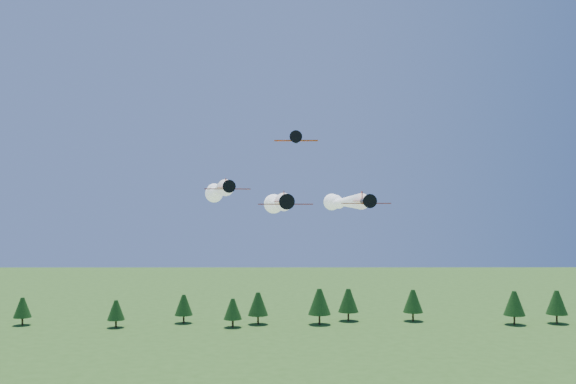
{
  "coord_description": "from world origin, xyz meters",
  "views": [
    {
      "loc": [
        -0.73,
        -96.81,
        38.62
      ],
      "look_at": [
        -0.5,
        0.0,
        40.58
      ],
      "focal_mm": 40.0,
      "sensor_mm": 36.0,
      "label": 1
    }
  ],
  "objects_px": {
    "plane_right": "(342,202)",
    "plane_slot": "(296,139)",
    "plane_lead": "(278,202)",
    "plane_left": "(217,191)"
  },
  "relations": [
    {
      "from": "plane_right",
      "to": "plane_slot",
      "type": "height_order",
      "value": "plane_slot"
    },
    {
      "from": "plane_right",
      "to": "plane_slot",
      "type": "xyz_separation_m",
      "value": [
        -9.4,
        -21.67,
        10.16
      ]
    },
    {
      "from": "plane_lead",
      "to": "plane_right",
      "type": "bearing_deg",
      "value": 49.09
    },
    {
      "from": "plane_lead",
      "to": "plane_slot",
      "type": "relative_size",
      "value": 5.37
    },
    {
      "from": "plane_slot",
      "to": "plane_left",
      "type": "bearing_deg",
      "value": 135.21
    },
    {
      "from": "plane_lead",
      "to": "plane_left",
      "type": "distance_m",
      "value": 14.85
    },
    {
      "from": "plane_lead",
      "to": "plane_left",
      "type": "xyz_separation_m",
      "value": [
        -11.39,
        9.26,
        2.22
      ]
    },
    {
      "from": "plane_lead",
      "to": "plane_slot",
      "type": "xyz_separation_m",
      "value": [
        3.0,
        -5.67,
        10.3
      ]
    },
    {
      "from": "plane_lead",
      "to": "plane_right",
      "type": "relative_size",
      "value": 0.81
    },
    {
      "from": "plane_left",
      "to": "plane_right",
      "type": "height_order",
      "value": "plane_left"
    }
  ]
}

